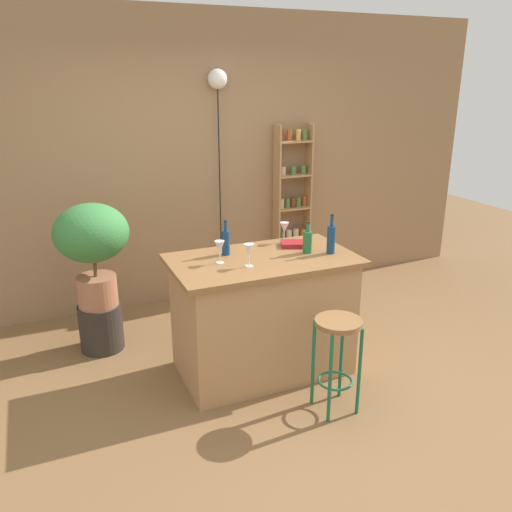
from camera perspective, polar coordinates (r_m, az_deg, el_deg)
name	(u,v)px	position (r m, az deg, el deg)	size (l,w,h in m)	color
ground	(279,387)	(4.01, 2.50, -14.07)	(12.00, 12.00, 0.00)	brown
back_wall	(195,161)	(5.25, -6.62, 10.20)	(6.40, 0.10, 2.80)	#997551
kitchen_counter	(263,314)	(4.02, 0.75, -6.37)	(1.37, 0.78, 0.92)	tan
bar_stool	(337,344)	(3.58, 8.83, -9.48)	(0.31, 0.31, 0.68)	#196642
spice_shelf	(292,207)	(5.58, 3.98, 5.35)	(0.38, 0.16, 1.74)	tan
plant_stool	(101,327)	(4.62, -16.49, -7.39)	(0.36, 0.36, 0.40)	#2D2823
potted_plant	(92,242)	(4.35, -17.40, 1.46)	(0.59, 0.53, 0.86)	#A86B4C
bottle_vinegar	(226,242)	(3.90, -3.31, 1.55)	(0.06, 0.06, 0.27)	navy
bottle_soda_blue	(307,241)	(3.95, 5.62, 1.62)	(0.07, 0.07, 0.24)	#236638
bottle_olive_oil	(331,239)	(3.96, 8.17, 1.88)	(0.06, 0.06, 0.30)	navy
wine_glass_left	(284,228)	(4.19, 3.10, 3.05)	(0.07, 0.07, 0.16)	silver
wine_glass_center	(220,247)	(3.72, -3.98, 0.95)	(0.07, 0.07, 0.16)	silver
wine_glass_right	(249,251)	(3.64, -0.78, 0.60)	(0.07, 0.07, 0.16)	silver
cookbook	(295,244)	(4.12, 4.21, 1.32)	(0.21, 0.15, 0.04)	maroon
pendant_globe_light	(218,85)	(5.15, -4.21, 18.09)	(0.18, 0.18, 2.26)	black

